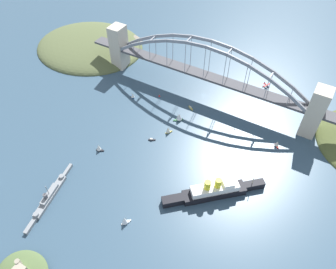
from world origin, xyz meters
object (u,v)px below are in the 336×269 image
object	(u,v)px
small_boat_7	(168,130)
small_boat_0	(191,108)
small_boat_4	(152,140)
small_boat_8	(179,117)
seaplane_taxiing_near_bridge	(266,85)
small_boat_2	(125,220)
channel_marker_buoy	(159,96)
harbor_arch_bridge	(206,74)
small_boat_3	(99,148)
small_boat_1	(133,95)
ocean_liner	(214,191)
small_boat_6	(277,144)
naval_cruiser	(50,196)

from	to	relation	value
small_boat_7	small_boat_0	bearing A→B (deg)	-93.51
small_boat_4	small_boat_7	size ratio (longest dim) A/B	0.77
small_boat_8	seaplane_taxiing_near_bridge	bearing A→B (deg)	-121.22
small_boat_2	channel_marker_buoy	xyz separation A→B (m)	(57.88, -147.06, -3.18)
harbor_arch_bridge	small_boat_0	size ratio (longest dim) A/B	41.24
small_boat_3	small_boat_7	world-z (taller)	small_boat_7
small_boat_2	small_boat_7	bearing A→B (deg)	-78.75
small_boat_1	small_boat_3	distance (m)	82.35
small_boat_4	channel_marker_buoy	distance (m)	67.55
small_boat_3	small_boat_1	bearing A→B (deg)	-78.18
small_boat_3	small_boat_0	bearing A→B (deg)	-116.16
channel_marker_buoy	small_boat_0	bearing A→B (deg)	179.53
ocean_liner	small_boat_2	xyz separation A→B (m)	(49.27, 58.79, -1.63)
small_boat_0	small_boat_1	distance (m)	66.89
harbor_arch_bridge	small_boat_4	bearing A→B (deg)	81.11
seaplane_taxiing_near_bridge	harbor_arch_bridge	bearing A→B (deg)	41.69
seaplane_taxiing_near_bridge	small_boat_7	size ratio (longest dim) A/B	1.12
small_boat_0	channel_marker_buoy	xyz separation A→B (m)	(40.17, -0.33, 0.30)
seaplane_taxiing_near_bridge	small_boat_6	size ratio (longest dim) A/B	1.39
naval_cruiser	small_boat_1	world-z (taller)	naval_cruiser
small_boat_0	channel_marker_buoy	size ratio (longest dim) A/B	2.59
naval_cruiser	small_boat_1	bearing A→B (deg)	-84.22
small_boat_4	channel_marker_buoy	world-z (taller)	channel_marker_buoy
small_boat_7	seaplane_taxiing_near_bridge	bearing A→B (deg)	-116.74
seaplane_taxiing_near_bridge	channel_marker_buoy	distance (m)	125.52
small_boat_2	small_boat_6	world-z (taller)	small_boat_2
harbor_arch_bridge	small_boat_0	world-z (taller)	harbor_arch_bridge
small_boat_3	naval_cruiser	bearing A→B (deg)	87.79
small_boat_1	small_boat_8	bearing A→B (deg)	174.76
harbor_arch_bridge	ocean_liner	world-z (taller)	harbor_arch_bridge
small_boat_7	small_boat_6	bearing A→B (deg)	-159.50
naval_cruiser	small_boat_3	world-z (taller)	naval_cruiser
small_boat_4	harbor_arch_bridge	bearing A→B (deg)	-98.89
small_boat_6	seaplane_taxiing_near_bridge	bearing A→B (deg)	-65.76
small_boat_1	small_boat_4	distance (m)	69.08
harbor_arch_bridge	small_boat_7	size ratio (longest dim) A/B	32.29
channel_marker_buoy	small_boat_4	bearing A→B (deg)	115.03
small_boat_3	harbor_arch_bridge	bearing A→B (deg)	-111.85
small_boat_0	small_boat_3	size ratio (longest dim) A/B	0.82
harbor_arch_bridge	naval_cruiser	xyz separation A→B (m)	(52.45, 187.03, -25.94)
small_boat_2	small_boat_7	xyz separation A→B (m)	(20.41, -102.60, 0.01)
ocean_liner	small_boat_3	xyz separation A→B (m)	(114.82, 9.43, -1.91)
naval_cruiser	small_boat_3	size ratio (longest dim) A/B	8.01
ocean_liner	small_boat_6	size ratio (longest dim) A/B	9.63
small_boat_3	small_boat_8	bearing A→B (deg)	-121.44
small_boat_8	naval_cruiser	bearing A→B (deg)	70.64
naval_cruiser	ocean_liner	bearing A→B (deg)	-148.55
small_boat_0	small_boat_4	bearing A→B (deg)	79.22
small_boat_2	small_boat_4	size ratio (longest dim) A/B	1.34
small_boat_2	small_boat_3	distance (m)	82.05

